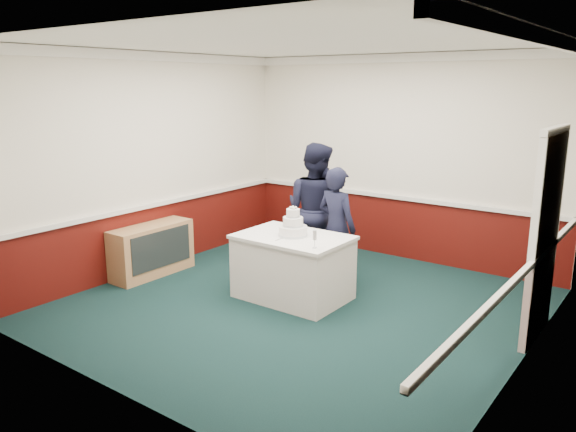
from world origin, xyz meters
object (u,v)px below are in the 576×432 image
Objects in this scene: cake_table at (293,266)px; person_woman at (337,228)px; person_man at (315,209)px; cake_knife at (281,239)px; wedding_cake at (293,227)px; champagne_flute at (315,236)px; sideboard at (152,250)px.

person_woman is (0.20, 0.67, 0.38)m from cake_table.
person_woman reaches higher than cake_table.
cake_table is 1.11m from person_man.
person_man is at bearing 102.45° from cake_knife.
cake_knife reaches higher than cake_table.
cake_table is 0.44m from cake_knife.
cake_knife is at bearing -98.53° from wedding_cake.
person_woman is at bearing 107.43° from champagne_flute.
sideboard is at bearing -174.24° from cake_knife.
cake_table is (2.07, 0.45, 0.05)m from sideboard.
person_woman reaches higher than champagne_flute.
person_woman is (0.23, 0.87, -0.01)m from cake_knife.
cake_table reaches higher than sideboard.
person_man reaches higher than sideboard.
person_man is at bearing 108.13° from cake_table.
cake_knife is (-0.03, -0.20, 0.39)m from cake_table.
wedding_cake reaches higher than sideboard.
cake_knife is at bearing 82.73° from person_woman.
sideboard is 5.85× the size of champagne_flute.
person_man reaches higher than cake_table.
cake_knife is 0.90m from person_woman.
cake_table is 0.78m from champagne_flute.
wedding_cake is 1.65× the size of cake_knife.
wedding_cake is at bearing 80.92° from person_woman.
sideboard is 0.77× the size of person_woman.
person_woman is at bearing 73.95° from cake_knife.
person_woman is at bearing 26.37° from sideboard.
cake_knife is (-0.03, -0.20, -0.11)m from wedding_cake.
cake_knife is 0.12× the size of person_man.
wedding_cake is at bearing 108.34° from person_man.
sideboard is 2.64m from champagne_flute.
cake_table is at bearing 150.75° from champagne_flute.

